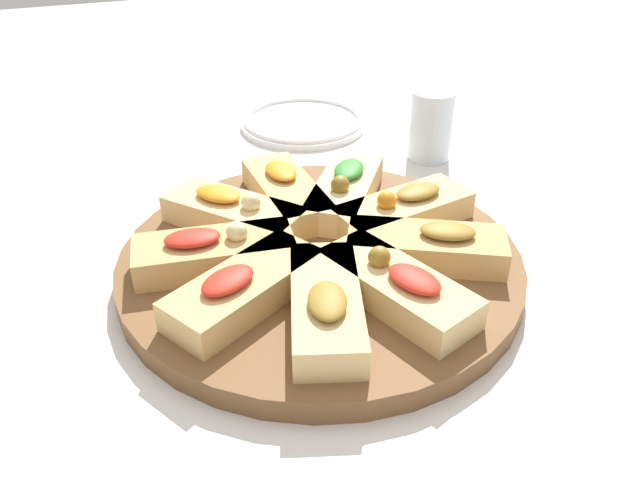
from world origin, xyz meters
name	(u,v)px	position (x,y,z in m)	size (l,w,h in m)	color
ground_plane	(320,271)	(0.00, 0.00, 0.00)	(3.00, 3.00, 0.00)	silver
serving_board	(320,262)	(0.00, 0.00, 0.01)	(0.43, 0.43, 0.02)	brown
focaccia_slice_0	(427,246)	(0.05, 0.10, 0.04)	(0.13, 0.17, 0.04)	tan
focaccia_slice_1	(403,211)	(-0.02, 0.11, 0.04)	(0.09, 0.17, 0.05)	#DBB775
focaccia_slice_2	(345,191)	(-0.09, 0.07, 0.04)	(0.17, 0.15, 0.05)	#E5C689
focaccia_slice_3	(284,193)	(-0.11, 0.00, 0.04)	(0.16, 0.07, 0.04)	tan
focaccia_slice_4	(234,213)	(-0.08, -0.07, 0.04)	(0.16, 0.15, 0.05)	#DBB775
focaccia_slice_5	(214,252)	(-0.02, -0.11, 0.04)	(0.08, 0.17, 0.05)	tan
focaccia_slice_6	(244,288)	(0.05, -0.10, 0.04)	(0.13, 0.17, 0.04)	tan
focaccia_slice_7	(326,305)	(0.11, -0.04, 0.04)	(0.17, 0.11, 0.04)	#DBB775
focaccia_slice_8	(397,286)	(0.10, 0.04, 0.04)	(0.17, 0.11, 0.05)	#DBB775
plate_left	(303,122)	(-0.39, 0.12, 0.01)	(0.20, 0.20, 0.02)	white
water_glass	(431,125)	(-0.21, 0.25, 0.05)	(0.06, 0.06, 0.10)	silver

